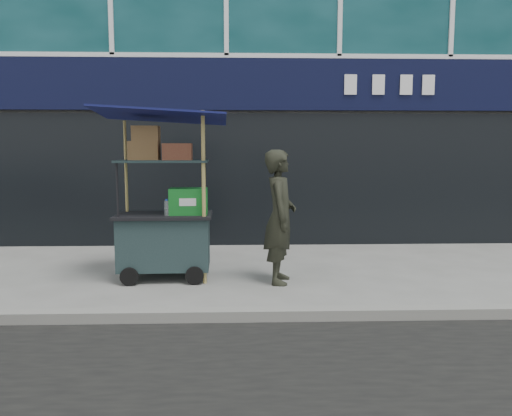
{
  "coord_description": "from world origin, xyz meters",
  "views": [
    {
      "loc": [
        0.21,
        -5.17,
        1.75
      ],
      "look_at": [
        0.43,
        1.2,
        1.0
      ],
      "focal_mm": 35.0,
      "sensor_mm": 36.0,
      "label": 1
    }
  ],
  "objects": [
    {
      "name": "ground",
      "position": [
        0.0,
        0.0,
        0.0
      ],
      "size": [
        80.0,
        80.0,
        0.0
      ],
      "primitive_type": "plane",
      "color": "slate",
      "rests_on": "ground"
    },
    {
      "name": "curb",
      "position": [
        0.0,
        -0.2,
        0.06
      ],
      "size": [
        80.0,
        0.18,
        0.12
      ],
      "primitive_type": "cube",
      "color": "gray",
      "rests_on": "ground"
    },
    {
      "name": "vendor_cart",
      "position": [
        -0.78,
        1.54,
        0.81
      ],
      "size": [
        1.74,
        1.25,
        2.3
      ],
      "rotation": [
        0.0,
        0.0,
        0.03
      ],
      "color": "#1A2B2C",
      "rests_on": "ground"
    },
    {
      "name": "vendor_man",
      "position": [
        0.75,
        1.28,
        0.88
      ],
      "size": [
        0.5,
        0.69,
        1.75
      ],
      "primitive_type": "imported",
      "rotation": [
        0.0,
        0.0,
        1.45
      ],
      "color": "black",
      "rests_on": "ground"
    }
  ]
}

